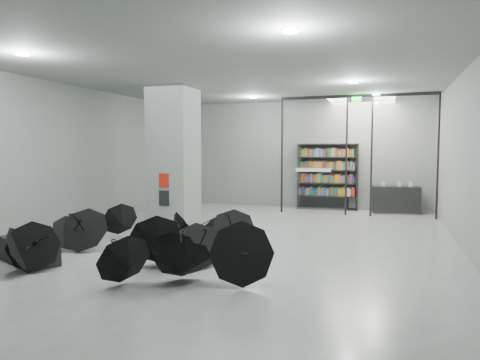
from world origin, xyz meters
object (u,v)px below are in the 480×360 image
(bench, at_px, (29,251))
(umbrella_cluster, at_px, (151,247))
(column, at_px, (174,157))
(shop_counter, at_px, (396,200))
(bookshelf, at_px, (327,177))

(bench, bearing_deg, umbrella_cluster, 44.43)
(column, relative_size, shop_counter, 2.57)
(column, xyz_separation_m, bench, (-0.73, -4.78, -1.76))
(bookshelf, xyz_separation_m, shop_counter, (2.38, -0.26, -0.74))
(bench, xyz_separation_m, bookshelf, (4.54, 9.53, 0.97))
(bench, height_order, bookshelf, bookshelf)
(shop_counter, height_order, umbrella_cluster, umbrella_cluster)
(shop_counter, bearing_deg, column, -152.78)
(bookshelf, bearing_deg, shop_counter, -11.56)
(column, xyz_separation_m, umbrella_cluster, (1.52, -3.99, -1.70))
(bookshelf, bearing_deg, bench, -120.87)
(umbrella_cluster, bearing_deg, bench, -160.48)
(column, relative_size, umbrella_cluster, 0.70)
(column, distance_m, umbrella_cluster, 4.59)
(bookshelf, height_order, shop_counter, bookshelf)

